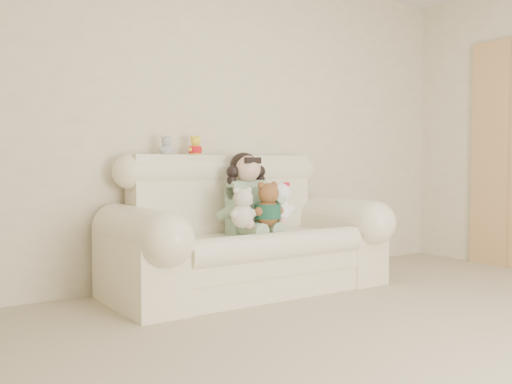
{
  "coord_description": "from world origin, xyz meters",
  "views": [
    {
      "loc": [
        -2.71,
        -1.6,
        0.96
      ],
      "look_at": [
        -0.31,
        1.9,
        0.75
      ],
      "focal_mm": 40.53,
      "sensor_mm": 36.0,
      "label": 1
    }
  ],
  "objects": [
    {
      "name": "wall_back",
      "position": [
        0.0,
        2.5,
        1.3
      ],
      "size": [
        4.5,
        0.0,
        4.5
      ],
      "primitive_type": "plane",
      "rotation": [
        1.57,
        0.0,
        0.0
      ],
      "color": "beige",
      "rests_on": "ground"
    },
    {
      "name": "wall_left",
      "position": [
        -2.25,
        0.0,
        1.3
      ],
      "size": [
        0.0,
        5.0,
        5.0
      ],
      "primitive_type": "plane",
      "rotation": [
        1.57,
        0.0,
        1.57
      ],
      "color": "beige",
      "rests_on": "ground"
    },
    {
      "name": "sofa",
      "position": [
        -0.31,
        2.0,
        0.52
      ],
      "size": [
        2.1,
        0.95,
        1.03
      ],
      "primitive_type": null,
      "color": "#F2E6C3",
      "rests_on": "floor"
    },
    {
      "name": "seated_child",
      "position": [
        -0.27,
        2.08,
        0.74
      ],
      "size": [
        0.41,
        0.49,
        0.64
      ],
      "primitive_type": null,
      "rotation": [
        0.0,
        0.0,
        -0.06
      ],
      "color": "#357C39",
      "rests_on": "sofa"
    },
    {
      "name": "brown_teddy",
      "position": [
        -0.25,
        1.83,
        0.69
      ],
      "size": [
        0.29,
        0.25,
        0.39
      ],
      "primitive_type": null,
      "rotation": [
        0.0,
        0.0,
        0.26
      ],
      "color": "brown",
      "rests_on": "sofa"
    },
    {
      "name": "white_cat",
      "position": [
        -0.09,
        1.9,
        0.69
      ],
      "size": [
        0.26,
        0.21,
        0.38
      ],
      "primitive_type": null,
      "rotation": [
        0.0,
        0.0,
        0.1
      ],
      "color": "white",
      "rests_on": "sofa"
    },
    {
      "name": "cream_teddy",
      "position": [
        -0.46,
        1.85,
        0.67
      ],
      "size": [
        0.22,
        0.17,
        0.34
      ],
      "primitive_type": null,
      "rotation": [
        0.0,
        0.0,
        -0.01
      ],
      "color": "beige",
      "rests_on": "sofa"
    },
    {
      "name": "yellow_mini_bear",
      "position": [
        -0.57,
        2.35,
        1.11
      ],
      "size": [
        0.14,
        0.11,
        0.2
      ],
      "primitive_type": null,
      "rotation": [
        0.0,
        0.0,
        0.14
      ],
      "color": "yellow",
      "rests_on": "sofa"
    },
    {
      "name": "grey_mini_plush",
      "position": [
        -0.82,
        2.34,
        1.1
      ],
      "size": [
        0.14,
        0.12,
        0.19
      ],
      "primitive_type": null,
      "rotation": [
        0.0,
        0.0,
        -0.23
      ],
      "color": "#ACABB2",
      "rests_on": "sofa"
    }
  ]
}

